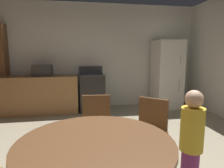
% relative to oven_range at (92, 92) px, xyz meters
% --- Properties ---
extents(wall_back, '(5.70, 0.12, 2.70)m').
position_rel_oven_range_xyz_m(wall_back, '(0.13, 0.40, 0.88)').
color(wall_back, beige).
rests_on(wall_back, ground).
extents(kitchen_counter, '(2.07, 0.60, 0.90)m').
position_rel_oven_range_xyz_m(kitchen_counter, '(-1.38, -0.00, -0.02)').
color(kitchen_counter, olive).
rests_on(kitchen_counter, ground).
extents(oven_range, '(0.60, 0.60, 1.10)m').
position_rel_oven_range_xyz_m(oven_range, '(0.00, 0.00, 0.00)').
color(oven_range, black).
rests_on(oven_range, ground).
extents(refrigerator, '(0.68, 0.68, 1.76)m').
position_rel_oven_range_xyz_m(refrigerator, '(1.96, -0.05, 0.41)').
color(refrigerator, silver).
rests_on(refrigerator, ground).
extents(microwave, '(0.44, 0.32, 0.26)m').
position_rel_oven_range_xyz_m(microwave, '(-1.16, -0.00, 0.56)').
color(microwave, '#2D2B28').
rests_on(microwave, kitchen_counter).
extents(dining_table, '(1.22, 1.22, 0.76)m').
position_rel_oven_range_xyz_m(dining_table, '(-0.22, -3.42, 0.14)').
color(dining_table, brown).
rests_on(dining_table, ground).
extents(chair_northeast, '(0.57, 0.57, 0.87)m').
position_rel_oven_range_xyz_m(chair_northeast, '(0.51, -2.65, 0.03)').
color(chair_northeast, brown).
rests_on(chair_northeast, ground).
extents(chair_north, '(0.44, 0.44, 0.87)m').
position_rel_oven_range_xyz_m(chair_north, '(-0.11, -2.37, 0.03)').
color(chair_north, brown).
rests_on(chair_north, ground).
extents(person_child, '(0.26, 0.26, 1.09)m').
position_rel_oven_range_xyz_m(person_child, '(0.72, -3.22, 0.11)').
color(person_child, '#8C337A').
rests_on(person_child, ground).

